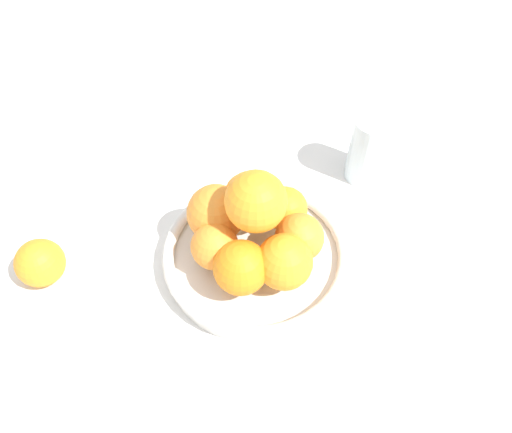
% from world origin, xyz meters
% --- Properties ---
extents(ground_plane, '(4.00, 4.00, 0.00)m').
position_xyz_m(ground_plane, '(0.00, 0.00, 0.00)').
color(ground_plane, white).
extents(fruit_bowl, '(0.27, 0.27, 0.03)m').
position_xyz_m(fruit_bowl, '(0.00, 0.00, 0.02)').
color(fruit_bowl, silver).
rests_on(fruit_bowl, ground_plane).
extents(orange_pile, '(0.20, 0.18, 0.14)m').
position_xyz_m(orange_pile, '(-0.00, -0.00, 0.08)').
color(orange_pile, orange).
rests_on(orange_pile, fruit_bowl).
extents(stray_orange, '(0.07, 0.07, 0.07)m').
position_xyz_m(stray_orange, '(-0.14, -0.27, 0.03)').
color(stray_orange, orange).
rests_on(stray_orange, ground_plane).
extents(drinking_glass, '(0.07, 0.07, 0.12)m').
position_xyz_m(drinking_glass, '(-0.06, 0.25, 0.06)').
color(drinking_glass, silver).
rests_on(drinking_glass, ground_plane).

